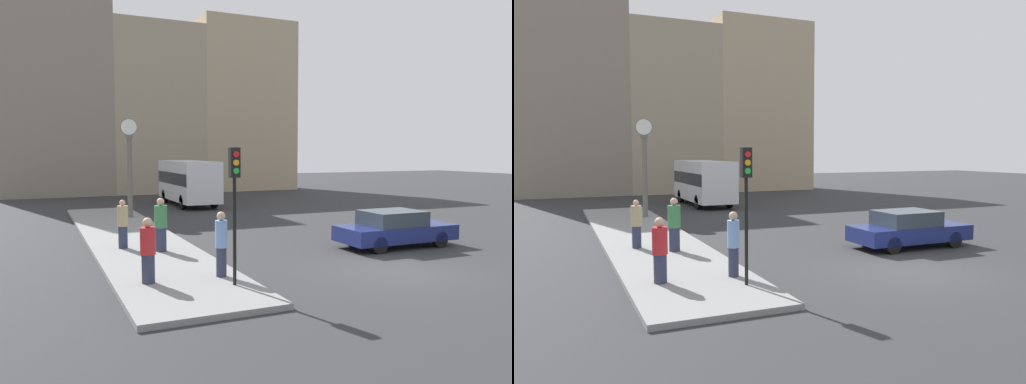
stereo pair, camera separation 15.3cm
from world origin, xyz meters
TOP-DOWN VIEW (x-y plane):
  - ground_plane at (0.00, 0.00)m, footprint 120.00×120.00m
  - sidewalk_corner at (-6.36, 8.69)m, footprint 3.52×21.37m
  - building_row at (-0.43, 31.83)m, footprint 25.54×5.00m
  - sedan_car at (2.43, 3.06)m, footprint 4.49×1.85m
  - bus_distant at (-0.47, 20.35)m, footprint 2.33×7.28m
  - traffic_light_near at (-5.23, 0.02)m, footprint 0.26×0.24m
  - street_clock at (-5.31, 14.55)m, footprint 0.87×0.34m
  - pedestrian_red_top at (-7.23, 1.11)m, footprint 0.40×0.40m
  - pedestrian_tan_coat at (-7.05, 6.18)m, footprint 0.38×0.38m
  - pedestrian_blue_stripe at (-5.25, 0.98)m, footprint 0.34×0.34m
  - pedestrian_green_hoodie at (-5.94, 5.09)m, footprint 0.43×0.43m

SIDE VIEW (x-z plane):
  - ground_plane at x=0.00m, z-range 0.00..0.00m
  - sidewalk_corner at x=-6.36m, z-range 0.00..0.15m
  - sedan_car at x=2.43m, z-range 0.00..1.38m
  - pedestrian_red_top at x=-7.23m, z-range 0.14..1.87m
  - pedestrian_tan_coat at x=-7.05m, z-range 0.15..1.87m
  - pedestrian_green_hoodie at x=-5.94m, z-range 0.14..1.98m
  - pedestrian_blue_stripe at x=-5.25m, z-range 0.16..1.96m
  - bus_distant at x=-0.47m, z-range 0.20..3.14m
  - traffic_light_near at x=-5.23m, z-range 0.92..4.45m
  - street_clock at x=-5.31m, z-range 0.23..5.35m
  - building_row at x=-0.43m, z-range -0.86..16.94m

